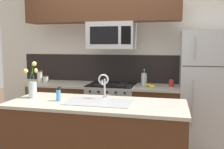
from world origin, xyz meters
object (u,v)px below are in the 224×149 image
Objects in this scene: french_press at (144,79)px; stove_range at (112,111)px; microwave at (112,36)px; refrigerator at (208,90)px; sink_faucet at (104,83)px; storage_jar_tall at (40,76)px; storage_jar_medium at (46,79)px; banana_bunch at (150,86)px; coffee_tin at (171,83)px; dish_soap_bottle at (58,95)px; flower_vase at (33,87)px.

stove_range is at bearing -173.40° from french_press.
microwave is (0.00, -0.02, 1.25)m from stove_range.
refrigerator is (1.50, 0.04, -0.83)m from microwave.
stove_range is 3.04× the size of sink_faucet.
storage_jar_tall is (-1.31, 0.00, 0.55)m from stove_range.
sink_faucet is at bearing -37.67° from storage_jar_medium.
stove_range is 1.25m from microwave.
coffee_tin is at bearing 19.03° from banana_bunch.
refrigerator is at bearing 5.28° from banana_bunch.
microwave is 2.79× the size of french_press.
microwave is at bearing -171.13° from french_press.
storage_jar_tall reaches higher than dish_soap_bottle.
french_press is 1.62× the size of dish_soap_bottle.
microwave is at bearing 176.48° from banana_bunch.
coffee_tin is at bearing 1.22° from storage_jar_tall.
dish_soap_bottle is at bearing -56.37° from storage_jar_medium.
microwave is at bearing -0.64° from storage_jar_medium.
microwave is at bearing -175.73° from coffee_tin.
storage_jar_tall reaches higher than stove_range.
storage_jar_medium is at bearing 111.19° from flower_vase.
storage_jar_tall reaches higher than banana_bunch.
stove_range is at bearing 97.90° from sink_faucet.
refrigerator reaches higher than banana_bunch.
flower_vase reaches higher than french_press.
stove_range is at bearing -0.08° from storage_jar_tall.
microwave is 1.71m from refrigerator.
storage_jar_medium is at bearing -178.46° from coffee_tin.
refrigerator reaches higher than flower_vase.
flower_vase is (-1.68, -1.24, 0.08)m from coffee_tin.
storage_jar_tall is at bearing 115.76° from flower_vase.
refrigerator is 5.77× the size of sink_faucet.
coffee_tin is 0.24× the size of flower_vase.
refrigerator reaches higher than french_press.
coffee_tin is at bearing 36.42° from flower_vase.
flower_vase reaches higher than storage_jar_tall.
storage_jar_tall is 1.71× the size of storage_jar_medium.
french_press is at bearing 1.82° from storage_jar_tall.
sink_faucet is (-0.81, -1.09, 0.14)m from coffee_tin.
stove_range is 1.08m from coffee_tin.
banana_bunch is at bearing -1.64° from storage_jar_medium.
storage_jar_medium is 0.26× the size of flower_vase.
refrigerator is 6.61× the size of french_press.
dish_soap_bottle is (-0.34, -1.28, 0.52)m from stove_range.
dish_soap_bottle reaches higher than storage_jar_medium.
french_press is 0.43m from coffee_tin.
flower_vase is (0.58, -1.19, 0.04)m from storage_jar_tall.
stove_range is at bearing -179.23° from refrigerator.
dish_soap_bottle is at bearing -128.54° from banana_bunch.
flower_vase is at bearing -151.46° from refrigerator.
flower_vase is (-0.73, -1.19, 0.58)m from stove_range.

